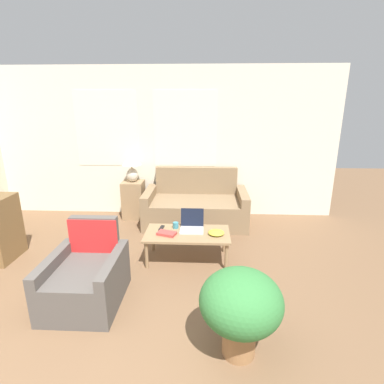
{
  "coord_description": "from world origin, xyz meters",
  "views": [
    {
      "loc": [
        0.98,
        -1.46,
        2.0
      ],
      "look_at": [
        0.78,
        2.69,
        0.75
      ],
      "focal_mm": 28.0,
      "sensor_mm": 36.0,
      "label": 1
    }
  ],
  "objects_px": {
    "book_red": "(167,233)",
    "potted_plant": "(241,305)",
    "cup_navy": "(176,225)",
    "snack_bowl": "(216,233)",
    "armchair": "(87,278)",
    "table_lamp": "(132,164)",
    "tv_remote": "(162,228)",
    "laptop": "(192,225)",
    "couch": "(196,207)",
    "coffee_table": "(187,236)"
  },
  "relations": [
    {
      "from": "couch",
      "to": "laptop",
      "type": "relative_size",
      "value": 5.6
    },
    {
      "from": "table_lamp",
      "to": "laptop",
      "type": "relative_size",
      "value": 1.62
    },
    {
      "from": "armchair",
      "to": "cup_navy",
      "type": "xyz_separation_m",
      "value": [
        0.83,
        1.02,
        0.18
      ]
    },
    {
      "from": "book_red",
      "to": "cup_navy",
      "type": "bearing_deg",
      "value": 66.67
    },
    {
      "from": "laptop",
      "to": "tv_remote",
      "type": "height_order",
      "value": "laptop"
    },
    {
      "from": "snack_bowl",
      "to": "armchair",
      "type": "bearing_deg",
      "value": -148.38
    },
    {
      "from": "armchair",
      "to": "laptop",
      "type": "bearing_deg",
      "value": 43.36
    },
    {
      "from": "book_red",
      "to": "laptop",
      "type": "bearing_deg",
      "value": 31.06
    },
    {
      "from": "cup_navy",
      "to": "snack_bowl",
      "type": "bearing_deg",
      "value": -18.37
    },
    {
      "from": "armchair",
      "to": "book_red",
      "type": "relative_size",
      "value": 3.18
    },
    {
      "from": "laptop",
      "to": "cup_navy",
      "type": "height_order",
      "value": "laptop"
    },
    {
      "from": "book_red",
      "to": "potted_plant",
      "type": "relative_size",
      "value": 0.35
    },
    {
      "from": "cup_navy",
      "to": "armchair",
      "type": "bearing_deg",
      "value": -129.13
    },
    {
      "from": "cup_navy",
      "to": "potted_plant",
      "type": "bearing_deg",
      "value": -67.68
    },
    {
      "from": "armchair",
      "to": "potted_plant",
      "type": "bearing_deg",
      "value": -23.14
    },
    {
      "from": "couch",
      "to": "table_lamp",
      "type": "relative_size",
      "value": 3.46
    },
    {
      "from": "coffee_table",
      "to": "book_red",
      "type": "bearing_deg",
      "value": -163.83
    },
    {
      "from": "armchair",
      "to": "potted_plant",
      "type": "relative_size",
      "value": 1.12
    },
    {
      "from": "armchair",
      "to": "tv_remote",
      "type": "height_order",
      "value": "armchair"
    },
    {
      "from": "armchair",
      "to": "table_lamp",
      "type": "distance_m",
      "value": 2.45
    },
    {
      "from": "armchair",
      "to": "coffee_table",
      "type": "bearing_deg",
      "value": 41.41
    },
    {
      "from": "couch",
      "to": "armchair",
      "type": "bearing_deg",
      "value": -115.97
    },
    {
      "from": "couch",
      "to": "cup_navy",
      "type": "relative_size",
      "value": 21.03
    },
    {
      "from": "laptop",
      "to": "book_red",
      "type": "xyz_separation_m",
      "value": [
        -0.31,
        -0.19,
        -0.04
      ]
    },
    {
      "from": "laptop",
      "to": "coffee_table",
      "type": "bearing_deg",
      "value": -115.72
    },
    {
      "from": "coffee_table",
      "to": "book_red",
      "type": "xyz_separation_m",
      "value": [
        -0.26,
        -0.07,
        0.06
      ]
    },
    {
      "from": "couch",
      "to": "tv_remote",
      "type": "height_order",
      "value": "couch"
    },
    {
      "from": "tv_remote",
      "to": "potted_plant",
      "type": "height_order",
      "value": "potted_plant"
    },
    {
      "from": "book_red",
      "to": "potted_plant",
      "type": "distance_m",
      "value": 1.64
    },
    {
      "from": "cup_navy",
      "to": "snack_bowl",
      "type": "distance_m",
      "value": 0.56
    },
    {
      "from": "snack_bowl",
      "to": "book_red",
      "type": "bearing_deg",
      "value": -176.43
    },
    {
      "from": "table_lamp",
      "to": "laptop",
      "type": "distance_m",
      "value": 1.82
    },
    {
      "from": "snack_bowl",
      "to": "book_red",
      "type": "relative_size",
      "value": 0.78
    },
    {
      "from": "couch",
      "to": "potted_plant",
      "type": "xyz_separation_m",
      "value": [
        0.45,
        -2.81,
        0.2
      ]
    },
    {
      "from": "coffee_table",
      "to": "cup_navy",
      "type": "bearing_deg",
      "value": 139.15
    },
    {
      "from": "tv_remote",
      "to": "table_lamp",
      "type": "bearing_deg",
      "value": 117.21
    },
    {
      "from": "snack_bowl",
      "to": "book_red",
      "type": "distance_m",
      "value": 0.63
    },
    {
      "from": "armchair",
      "to": "tv_remote",
      "type": "bearing_deg",
      "value": 56.98
    },
    {
      "from": "book_red",
      "to": "tv_remote",
      "type": "distance_m",
      "value": 0.21
    },
    {
      "from": "armchair",
      "to": "tv_remote",
      "type": "xyz_separation_m",
      "value": [
        0.64,
        0.99,
        0.15
      ]
    },
    {
      "from": "laptop",
      "to": "book_red",
      "type": "height_order",
      "value": "laptop"
    },
    {
      "from": "couch",
      "to": "cup_navy",
      "type": "bearing_deg",
      "value": -101.24
    },
    {
      "from": "cup_navy",
      "to": "potted_plant",
      "type": "xyz_separation_m",
      "value": [
        0.68,
        -1.66,
        0.05
      ]
    },
    {
      "from": "table_lamp",
      "to": "snack_bowl",
      "type": "bearing_deg",
      "value": -46.62
    },
    {
      "from": "potted_plant",
      "to": "book_red",
      "type": "bearing_deg",
      "value": 118.23
    },
    {
      "from": "armchair",
      "to": "tv_remote",
      "type": "distance_m",
      "value": 1.18
    },
    {
      "from": "laptop",
      "to": "tv_remote",
      "type": "distance_m",
      "value": 0.41
    },
    {
      "from": "couch",
      "to": "book_red",
      "type": "relative_size",
      "value": 6.48
    },
    {
      "from": "cup_navy",
      "to": "snack_bowl",
      "type": "relative_size",
      "value": 0.39
    },
    {
      "from": "coffee_table",
      "to": "laptop",
      "type": "xyz_separation_m",
      "value": [
        0.05,
        0.11,
        0.1
      ]
    }
  ]
}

